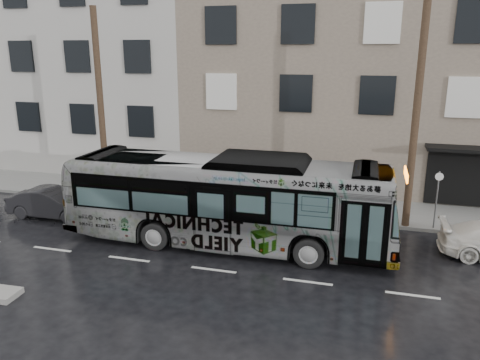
# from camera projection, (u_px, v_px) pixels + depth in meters

# --- Properties ---
(ground) EXTENTS (120.00, 120.00, 0.00)m
(ground) POSITION_uv_depth(u_px,v_px,m) (234.00, 242.00, 18.23)
(ground) COLOR black
(ground) RESTS_ON ground
(sidewalk) EXTENTS (90.00, 3.60, 0.15)m
(sidewalk) POSITION_uv_depth(u_px,v_px,m) (262.00, 202.00, 22.76)
(sidewalk) COLOR gray
(sidewalk) RESTS_ON ground
(building_taupe) EXTENTS (20.00, 12.00, 11.00)m
(building_taupe) POSITION_uv_depth(u_px,v_px,m) (377.00, 81.00, 27.26)
(building_taupe) COLOR gray
(building_taupe) RESTS_ON ground
(building_grey) EXTENTS (26.00, 15.00, 16.00)m
(building_grey) POSITION_uv_depth(u_px,v_px,m) (51.00, 39.00, 33.94)
(building_grey) COLOR #B5B1AA
(building_grey) RESTS_ON ground
(utility_pole_front) EXTENTS (0.30, 0.30, 9.00)m
(utility_pole_front) POSITION_uv_depth(u_px,v_px,m) (416.00, 118.00, 18.37)
(utility_pole_front) COLOR #493624
(utility_pole_front) RESTS_ON sidewalk
(utility_pole_rear) EXTENTS (0.30, 0.30, 9.00)m
(utility_pole_rear) POSITION_uv_depth(u_px,v_px,m) (101.00, 107.00, 21.99)
(utility_pole_rear) COLOR #493624
(utility_pole_rear) RESTS_ON sidewalk
(sign_post) EXTENTS (0.06, 0.06, 2.40)m
(sign_post) POSITION_uv_depth(u_px,v_px,m) (436.00, 200.00, 18.96)
(sign_post) COLOR slate
(sign_post) RESTS_ON sidewalk
(bus) EXTENTS (12.53, 2.98, 3.49)m
(bus) POSITION_uv_depth(u_px,v_px,m) (227.00, 200.00, 17.66)
(bus) COLOR #B2B2B2
(bus) RESTS_ON ground
(dark_sedan) EXTENTS (4.02, 1.48, 1.32)m
(dark_sedan) POSITION_uv_depth(u_px,v_px,m) (53.00, 203.00, 20.82)
(dark_sedan) COLOR black
(dark_sedan) RESTS_ON ground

